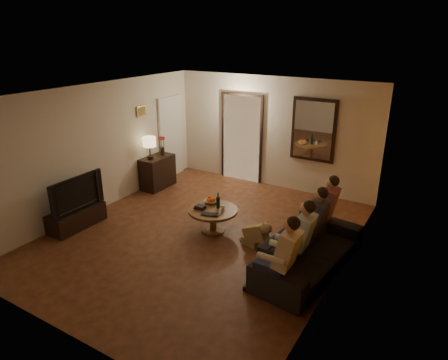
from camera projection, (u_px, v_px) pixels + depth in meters
The scene contains 33 objects.
floor at pixel (202, 235), 7.39m from camera, with size 5.00×6.00×0.01m, color #462312.
ceiling at pixel (199, 93), 6.48m from camera, with size 5.00×6.00×0.01m, color white.
back_wall at pixel (272, 133), 9.34m from camera, with size 5.00×0.02×2.60m, color beige.
front_wall at pixel (52, 243), 4.53m from camera, with size 5.00×0.02×2.60m, color beige.
left_wall at pixel (99, 148), 8.14m from camera, with size 0.02×6.00×2.60m, color beige.
right_wall at pixel (344, 198), 5.73m from camera, with size 0.02×6.00×2.60m, color beige.
orange_accent at pixel (344, 198), 5.74m from camera, with size 0.01×6.00×2.60m, color orange.
kitchen_doorway at pixel (242, 139), 9.80m from camera, with size 1.00×0.06×2.10m, color #FFE0A5.
door_trim at pixel (241, 139), 9.79m from camera, with size 1.12×0.04×2.22m, color black.
fridge_glimpse at pixel (251, 146), 9.74m from camera, with size 0.45×0.03×1.70m, color silver.
mirror_frame at pixel (314, 130), 8.76m from camera, with size 1.00×0.05×1.40m, color black.
mirror_glass at pixel (313, 130), 8.73m from camera, with size 0.86×0.02×1.26m, color white.
white_door at pixel (171, 137), 10.06m from camera, with size 0.06×0.85×2.04m, color white.
framed_art at pixel (141, 111), 8.97m from camera, with size 0.03×0.28×0.24m, color #B28C33.
art_canvas at pixel (142, 111), 8.96m from camera, with size 0.01×0.22×0.18m, color brown.
dresser at pixel (158, 172), 9.52m from camera, with size 0.45×0.85×0.76m, color black.
table_lamp at pixel (150, 148), 9.11m from camera, with size 0.30×0.30×0.54m, color beige, non-canonical shape.
flower_vase at pixel (162, 146), 9.48m from camera, with size 0.14×0.14×0.44m, color red, non-canonical shape.
tv_stand at pixel (77, 218), 7.65m from camera, with size 0.45×1.10×0.37m, color black.
tv at pixel (73, 193), 7.47m from camera, with size 0.15×1.16×0.67m, color black.
sofa at pixel (310, 251), 6.22m from camera, with size 0.88×2.24×0.66m, color black.
person_a at pixel (282, 261), 5.45m from camera, with size 0.60×0.40×1.20m, color tan, non-canonical shape.
person_b at pixel (298, 242), 5.93m from camera, with size 0.60×0.40×1.20m, color tan, non-canonical shape.
person_c at pixel (312, 226), 6.41m from camera, with size 0.60×0.40×1.20m, color tan, non-canonical shape.
person_d at pixel (324, 213), 6.90m from camera, with size 0.60×0.40×1.20m, color tan, non-canonical shape.
dog at pixel (256, 233), 6.89m from camera, with size 0.56×0.24×0.56m, color #A47B4B, non-canonical shape.
coffee_table at pixel (213, 220), 7.46m from camera, with size 0.92×0.92×0.45m, color brown.
bowl at pixel (211, 202), 7.64m from camera, with size 0.26×0.26×0.06m, color white.
oranges at pixel (211, 198), 7.61m from camera, with size 0.20×0.20×0.08m, color #F85A14, non-canonical shape.
wine_bottle at pixel (218, 200), 7.39m from camera, with size 0.07×0.07×0.31m, color black, non-canonical shape.
wine_glass at pixel (223, 208), 7.32m from camera, with size 0.06×0.06×0.10m, color silver.
book_stack at pixel (200, 207), 7.40m from camera, with size 0.20×0.15×0.07m, color black, non-canonical shape.
laptop at pixel (209, 215), 7.11m from camera, with size 0.33×0.21×0.03m, color black.
Camera 1 is at (3.73, -5.41, 3.57)m, focal length 32.00 mm.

